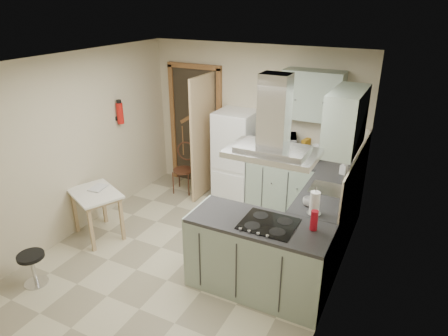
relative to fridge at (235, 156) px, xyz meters
The scene contains 28 objects.
floor 1.96m from the fridge, 83.66° to the right, with size 4.20×4.20×0.00m, color #BEB594.
ceiling 2.52m from the fridge, 83.66° to the right, with size 4.20×4.20×0.00m, color silver.
back_wall 0.62m from the fridge, 56.31° to the left, with size 3.60×3.60×0.00m, color #BFB294.
left_wall 2.46m from the fridge, 131.63° to the right, with size 4.20×4.20×0.00m, color #BFB294.
right_wall 2.74m from the fridge, 41.99° to the right, with size 4.20×4.20×0.00m, color #BFB294.
doorway 0.99m from the fridge, 163.30° to the left, with size 1.10×0.12×2.10m, color brown.
fridge is the anchor object (origin of this frame).
counter_back 0.91m from the fridge, ahead, with size 1.08×0.60×0.90m, color #9EB2A0.
counter_right 1.85m from the fridge, 21.66° to the right, with size 0.60×1.95×0.90m, color #9EB2A0.
splashback 1.26m from the fridge, 13.94° to the left, with size 1.68×0.02×0.50m, color beige.
wall_cabinet_back 1.60m from the fridge, ahead, with size 0.85×0.35×0.70m, color #9EB2A0.
wall_cabinet_right 2.33m from the fridge, 27.50° to the right, with size 0.35×0.90×0.70m, color #9EB2A0.
peninsula 2.35m from the fridge, 58.26° to the right, with size 1.55×0.65×0.90m, color #9EB2A0.
hob 2.39m from the fridge, 56.21° to the right, with size 0.58×0.50×0.01m, color black.
extractor_hood 2.57m from the fridge, 56.21° to the right, with size 0.90×0.55×0.10m, color silver.
sink 1.91m from the fridge, 26.57° to the right, with size 0.45×0.40×0.01m, color silver.
fire_extinguisher 1.93m from the fridge, 149.70° to the right, with size 0.10×0.10×0.32m, color #B2140F.
drop_leaf_table 2.32m from the fridge, 122.10° to the right, with size 0.73×0.55×0.69m, color #D7BD84.
bentwood_chair 0.99m from the fridge, 168.36° to the right, with size 0.35×0.35×0.79m, color #4A2E18.
stool 3.33m from the fridge, 110.81° to the right, with size 0.30×0.30×0.41m, color black.
microwave 0.76m from the fridge, ahead, with size 0.59×0.40×0.33m, color black.
kettle 1.33m from the fridge, ahead, with size 0.16×0.16×0.24m, color silver.
cereal_box 1.15m from the fridge, ahead, with size 0.07×0.17×0.26m, color #C78517.
soap_bottle 1.80m from the fridge, ahead, with size 0.09×0.09×0.19m, color #B5B8C2.
paper_towel 2.31m from the fridge, 42.22° to the right, with size 0.11×0.11×0.28m, color white.
cup 2.11m from the fridge, 41.05° to the right, with size 0.12×0.12×0.10m, color silver.
red_bottle 2.59m from the fridge, 46.39° to the right, with size 0.08×0.08×0.22m, color #B10F1E.
book 2.28m from the fridge, 126.23° to the right, with size 0.18×0.25×0.11m, color maroon.
Camera 1 is at (2.36, -3.69, 3.14)m, focal length 32.00 mm.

